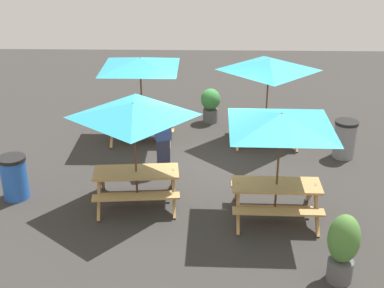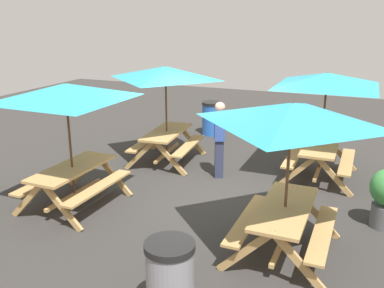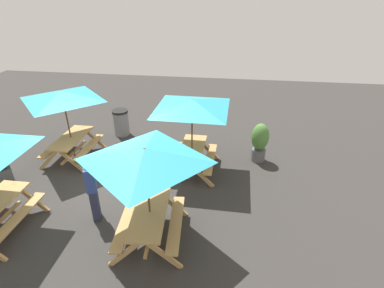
{
  "view_description": "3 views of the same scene",
  "coord_description": "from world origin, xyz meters",
  "px_view_note": "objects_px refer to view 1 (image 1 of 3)",
  "views": [
    {
      "loc": [
        -0.04,
        11.62,
        5.9
      ],
      "look_at": [
        0.23,
        0.4,
        0.9
      ],
      "focal_mm": 50.0,
      "sensor_mm": 36.0,
      "label": 1
    },
    {
      "loc": [
        -7.47,
        -2.8,
        3.45
      ],
      "look_at": [
        0.23,
        0.4,
        0.9
      ],
      "focal_mm": 40.0,
      "sensor_mm": 36.0,
      "label": 2
    },
    {
      "loc": [
        6.2,
        3.11,
        5.03
      ],
      "look_at": [
        -1.52,
        2.04,
        0.9
      ],
      "focal_mm": 28.0,
      "sensor_mm": 36.0,
      "label": 3
    }
  ],
  "objects_px": {
    "picnic_table_2": "(281,128)",
    "picnic_table_3": "(269,71)",
    "picnic_table_1": "(140,69)",
    "trash_bin_blue": "(14,177)",
    "potted_plant_0": "(343,246)",
    "trash_bin_gray": "(345,139)",
    "potted_plant_1": "(211,104)",
    "picnic_table_0": "(134,117)",
    "person_standing": "(163,138)"
  },
  "relations": [
    {
      "from": "picnic_table_1",
      "to": "person_standing",
      "type": "xyz_separation_m",
      "value": [
        -0.73,
        2.05,
        -1.1
      ]
    },
    {
      "from": "picnic_table_1",
      "to": "picnic_table_2",
      "type": "relative_size",
      "value": 1.0
    },
    {
      "from": "person_standing",
      "to": "picnic_table_1",
      "type": "bearing_deg",
      "value": -92.69
    },
    {
      "from": "picnic_table_3",
      "to": "potted_plant_0",
      "type": "distance_m",
      "value": 6.14
    },
    {
      "from": "trash_bin_blue",
      "to": "potted_plant_1",
      "type": "height_order",
      "value": "potted_plant_1"
    },
    {
      "from": "potted_plant_1",
      "to": "trash_bin_gray",
      "type": "bearing_deg",
      "value": 145.26
    },
    {
      "from": "picnic_table_0",
      "to": "person_standing",
      "type": "height_order",
      "value": "picnic_table_0"
    },
    {
      "from": "picnic_table_0",
      "to": "picnic_table_2",
      "type": "xyz_separation_m",
      "value": [
        -2.91,
        0.51,
        0.0
      ]
    },
    {
      "from": "picnic_table_3",
      "to": "person_standing",
      "type": "bearing_deg",
      "value": 36.63
    },
    {
      "from": "picnic_table_0",
      "to": "picnic_table_2",
      "type": "bearing_deg",
      "value": 164.86
    },
    {
      "from": "picnic_table_2",
      "to": "picnic_table_3",
      "type": "relative_size",
      "value": 1.21
    },
    {
      "from": "picnic_table_2",
      "to": "potted_plant_1",
      "type": "height_order",
      "value": "picnic_table_2"
    },
    {
      "from": "potted_plant_0",
      "to": "person_standing",
      "type": "height_order",
      "value": "person_standing"
    },
    {
      "from": "picnic_table_2",
      "to": "person_standing",
      "type": "height_order",
      "value": "picnic_table_2"
    },
    {
      "from": "trash_bin_blue",
      "to": "potted_plant_0",
      "type": "xyz_separation_m",
      "value": [
        -6.49,
        2.72,
        0.2
      ]
    },
    {
      "from": "picnic_table_3",
      "to": "trash_bin_blue",
      "type": "xyz_separation_m",
      "value": [
        5.8,
        3.25,
        -1.49
      ]
    },
    {
      "from": "picnic_table_1",
      "to": "trash_bin_blue",
      "type": "height_order",
      "value": "picnic_table_1"
    },
    {
      "from": "picnic_table_0",
      "to": "potted_plant_1",
      "type": "xyz_separation_m",
      "value": [
        -1.62,
        -4.83,
        -1.41
      ]
    },
    {
      "from": "person_standing",
      "to": "picnic_table_0",
      "type": "bearing_deg",
      "value": 50.43
    },
    {
      "from": "picnic_table_1",
      "to": "potted_plant_0",
      "type": "relative_size",
      "value": 2.2
    },
    {
      "from": "potted_plant_0",
      "to": "person_standing",
      "type": "relative_size",
      "value": 0.77
    },
    {
      "from": "trash_bin_gray",
      "to": "potted_plant_1",
      "type": "distance_m",
      "value": 4.14
    },
    {
      "from": "picnic_table_2",
      "to": "picnic_table_3",
      "type": "bearing_deg",
      "value": -91.61
    },
    {
      "from": "picnic_table_0",
      "to": "person_standing",
      "type": "relative_size",
      "value": 1.4
    },
    {
      "from": "picnic_table_0",
      "to": "potted_plant_0",
      "type": "xyz_separation_m",
      "value": [
        -3.79,
        2.55,
        -1.29
      ]
    },
    {
      "from": "picnic_table_3",
      "to": "potted_plant_0",
      "type": "relative_size",
      "value": 1.81
    },
    {
      "from": "picnic_table_3",
      "to": "picnic_table_1",
      "type": "bearing_deg",
      "value": -1.68
    },
    {
      "from": "picnic_table_1",
      "to": "trash_bin_blue",
      "type": "distance_m",
      "value": 4.42
    },
    {
      "from": "picnic_table_2",
      "to": "trash_bin_gray",
      "type": "xyz_separation_m",
      "value": [
        -2.11,
        -2.98,
        -1.49
      ]
    },
    {
      "from": "picnic_table_3",
      "to": "trash_bin_blue",
      "type": "bearing_deg",
      "value": 29.72
    },
    {
      "from": "picnic_table_1",
      "to": "trash_bin_gray",
      "type": "xyz_separation_m",
      "value": [
        -5.29,
        1.08,
        -1.49
      ]
    },
    {
      "from": "trash_bin_blue",
      "to": "person_standing",
      "type": "bearing_deg",
      "value": -157.33
    },
    {
      "from": "picnic_table_2",
      "to": "person_standing",
      "type": "bearing_deg",
      "value": -38.15
    },
    {
      "from": "potted_plant_1",
      "to": "picnic_table_3",
      "type": "bearing_deg",
      "value": 136.39
    },
    {
      "from": "person_standing",
      "to": "trash_bin_gray",
      "type": "bearing_deg",
      "value": 169.81
    },
    {
      "from": "picnic_table_1",
      "to": "person_standing",
      "type": "bearing_deg",
      "value": 109.46
    },
    {
      "from": "picnic_table_3",
      "to": "trash_bin_gray",
      "type": "distance_m",
      "value": 2.61
    },
    {
      "from": "picnic_table_2",
      "to": "potted_plant_1",
      "type": "relative_size",
      "value": 2.76
    },
    {
      "from": "potted_plant_0",
      "to": "picnic_table_0",
      "type": "bearing_deg",
      "value": -33.95
    },
    {
      "from": "trash_bin_gray",
      "to": "picnic_table_1",
      "type": "bearing_deg",
      "value": -11.51
    },
    {
      "from": "potted_plant_0",
      "to": "potted_plant_1",
      "type": "xyz_separation_m",
      "value": [
        2.17,
        -7.37,
        -0.12
      ]
    },
    {
      "from": "trash_bin_blue",
      "to": "potted_plant_0",
      "type": "distance_m",
      "value": 7.04
    },
    {
      "from": "picnic_table_2",
      "to": "trash_bin_blue",
      "type": "xyz_separation_m",
      "value": [
        5.62,
        -0.68,
        -1.49
      ]
    },
    {
      "from": "picnic_table_0",
      "to": "picnic_table_3",
      "type": "bearing_deg",
      "value": -137.44
    },
    {
      "from": "picnic_table_1",
      "to": "person_standing",
      "type": "height_order",
      "value": "picnic_table_1"
    },
    {
      "from": "picnic_table_3",
      "to": "potted_plant_0",
      "type": "height_order",
      "value": "picnic_table_3"
    },
    {
      "from": "picnic_table_0",
      "to": "trash_bin_blue",
      "type": "height_order",
      "value": "picnic_table_0"
    },
    {
      "from": "picnic_table_3",
      "to": "picnic_table_2",
      "type": "bearing_deg",
      "value": 87.8
    },
    {
      "from": "potted_plant_0",
      "to": "trash_bin_gray",
      "type": "bearing_deg",
      "value": -103.84
    },
    {
      "from": "picnic_table_1",
      "to": "potted_plant_1",
      "type": "xyz_separation_m",
      "value": [
        -1.88,
        -1.28,
        -1.41
      ]
    }
  ]
}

